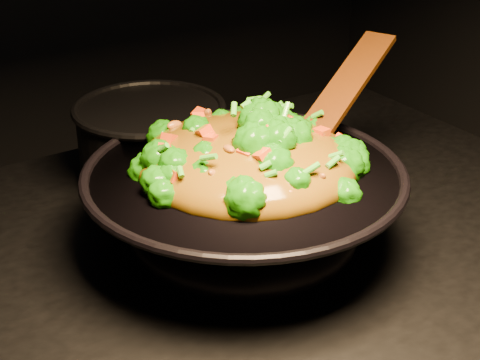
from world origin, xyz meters
TOP-DOWN VIEW (x-y plane):
  - wok at (0.03, 0.02)m, footprint 0.51×0.51m
  - stir_fry at (0.05, 0.03)m, footprint 0.37×0.37m
  - spatula at (0.20, 0.04)m, footprint 0.29×0.17m
  - back_pot at (0.02, 0.27)m, footprint 0.30×0.30m

SIDE VIEW (x-z plane):
  - wok at x=0.03m, z-range 0.90..1.02m
  - back_pot at x=0.02m, z-range 0.90..1.03m
  - stir_fry at x=0.05m, z-range 1.02..1.12m
  - spatula at x=0.20m, z-range 1.00..1.13m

